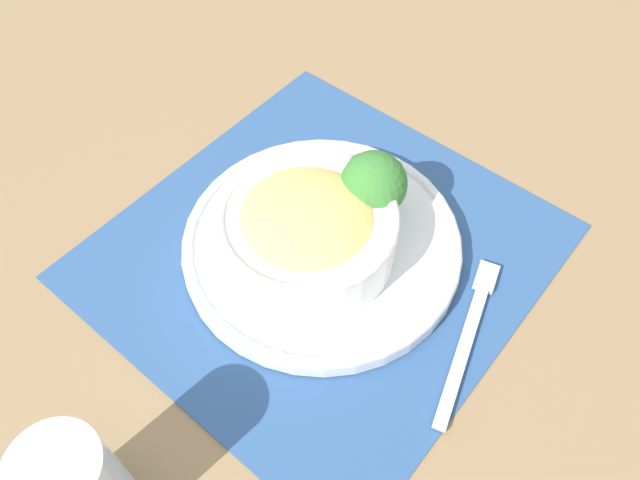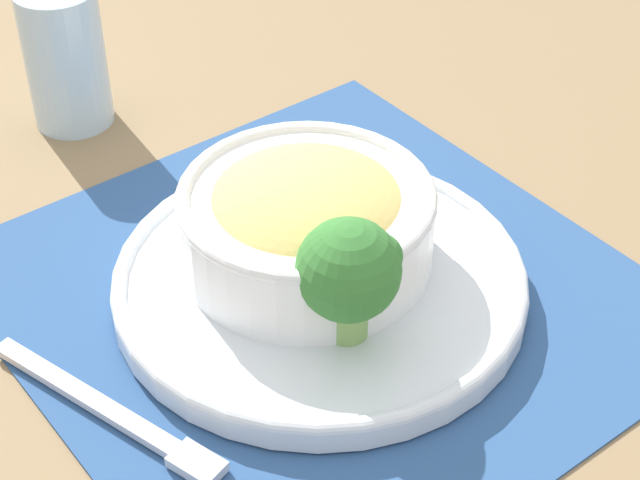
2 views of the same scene
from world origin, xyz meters
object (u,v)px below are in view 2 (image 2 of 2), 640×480
at_px(bowl, 306,219).
at_px(water_glass, 66,65).
at_px(fork, 126,421).
at_px(broccoli_floret, 349,272).

bearing_deg(bowl, water_glass, -90.77).
distance_m(bowl, water_glass, 0.29).
xyz_separation_m(bowl, water_glass, (-0.00, -0.29, -0.00)).
height_order(water_glass, fork, water_glass).
height_order(broccoli_floret, water_glass, water_glass).
distance_m(broccoli_floret, water_glass, 0.36).
bearing_deg(water_glass, broccoli_floret, 84.46).
bearing_deg(water_glass, bowl, 89.23).
relative_size(water_glass, fork, 0.65).
bearing_deg(water_glass, fork, 60.55).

